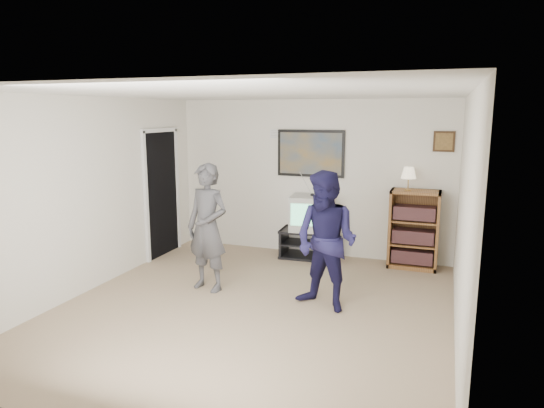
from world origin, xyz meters
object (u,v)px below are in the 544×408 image
Objects in this scene: crt_television at (312,213)px; bookshelf at (414,229)px; person_tall at (207,228)px; person_short at (326,241)px; media_stand at (310,244)px.

bookshelf reaches higher than crt_television.
bookshelf is 3.09m from person_tall.
crt_television is at bearing 75.17° from person_tall.
person_tall reaches higher than bookshelf.
bookshelf is (1.56, 0.05, -0.15)m from crt_television.
person_tall is at bearing -164.87° from person_short.
media_stand is 0.51m from crt_television.
media_stand is 1.45× the size of crt_television.
person_short is at bearing -113.63° from bookshelf.
person_tall reaches higher than person_short.
bookshelf is 2.16m from person_short.
media_stand is 0.80× the size of bookshelf.
person_tall reaches higher than media_stand.
crt_television is at bearing -2.97° from media_stand.
person_tall is (-0.90, -1.81, 0.10)m from crt_television.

